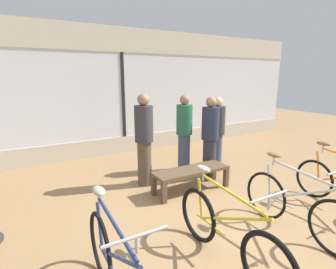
# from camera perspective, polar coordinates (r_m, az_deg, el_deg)

# --- Properties ---
(ground_plane) EXTENTS (24.00, 24.00, 0.00)m
(ground_plane) POSITION_cam_1_polar(r_m,az_deg,el_deg) (3.91, 13.86, -18.85)
(ground_plane) COLOR #99754C
(shop_back_wall) EXTENTS (12.00, 0.08, 3.20)m
(shop_back_wall) POSITION_cam_1_polar(r_m,az_deg,el_deg) (6.91, -9.84, 9.28)
(shop_back_wall) COLOR beige
(shop_back_wall) RESTS_ON ground_plane
(bicycle_left) EXTENTS (0.46, 1.74, 1.02)m
(bicycle_left) POSITION_cam_1_polar(r_m,az_deg,el_deg) (3.06, 12.65, -20.24)
(bicycle_left) COLOR black
(bicycle_left) RESTS_ON ground_plane
(bicycle_right) EXTENTS (0.46, 1.66, 1.02)m
(bicycle_right) POSITION_cam_1_polar(r_m,az_deg,el_deg) (3.85, 26.04, -13.81)
(bicycle_right) COLOR black
(bicycle_right) RESTS_ON ground_plane
(display_bench) EXTENTS (1.40, 0.44, 0.41)m
(display_bench) POSITION_cam_1_polar(r_m,az_deg,el_deg) (4.72, 5.11, -8.31)
(display_bench) COLOR brown
(display_bench) RESTS_ON ground_plane
(customer_near_rack) EXTENTS (0.44, 0.44, 1.72)m
(customer_near_rack) POSITION_cam_1_polar(r_m,az_deg,el_deg) (4.82, -5.23, -0.80)
(customer_near_rack) COLOR brown
(customer_near_rack) RESTS_ON ground_plane
(customer_by_window) EXTENTS (0.45, 0.45, 1.64)m
(customer_by_window) POSITION_cam_1_polar(r_m,az_deg,el_deg) (5.62, 3.55, 0.66)
(customer_by_window) COLOR #424C6B
(customer_by_window) RESTS_ON ground_plane
(customer_mid_floor) EXTENTS (0.45, 0.45, 1.64)m
(customer_mid_floor) POSITION_cam_1_polar(r_m,az_deg,el_deg) (5.23, 9.13, -0.36)
(customer_mid_floor) COLOR #2D2D38
(customer_mid_floor) RESTS_ON ground_plane
(customer_near_bench) EXTENTS (0.47, 0.47, 1.58)m
(customer_near_bench) POSITION_cam_1_polar(r_m,az_deg,el_deg) (5.83, 10.57, 0.61)
(customer_near_bench) COLOR #424C6B
(customer_near_bench) RESTS_ON ground_plane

